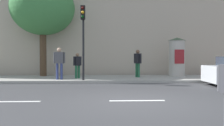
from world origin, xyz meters
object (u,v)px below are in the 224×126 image
street_tree (43,9)px  pedestrian_in_light_jacket (77,64)px  pedestrian_tallest (59,61)px  traffic_light (83,30)px  poster_column (177,57)px  pedestrian_in_dark_shirt (138,61)px

street_tree → pedestrian_in_light_jacket: bearing=-36.6°
pedestrian_tallest → traffic_light: bearing=-21.7°
traffic_light → street_tree: 4.65m
traffic_light → pedestrian_in_light_jacket: traffic_light is taller
poster_column → pedestrian_tallest: size_ratio=1.42×
street_tree → pedestrian_in_light_jacket: 4.78m
traffic_light → poster_column: traffic_light is taller
poster_column → pedestrian_in_dark_shirt: bearing=-166.8°
street_tree → pedestrian_tallest: 4.58m
traffic_light → poster_column: (5.95, 2.46, -1.43)m
street_tree → pedestrian_in_dark_shirt: size_ratio=3.67×
traffic_light → pedestrian_tallest: 2.23m
street_tree → poster_column: bearing=-4.3°
poster_column → pedestrian_in_light_jacket: size_ratio=1.70×
street_tree → pedestrian_tallest: street_tree is taller
pedestrian_tallest → street_tree: bearing=121.0°
pedestrian_in_light_jacket → pedestrian_in_dark_shirt: size_ratio=0.87×
pedestrian_tallest → pedestrian_in_dark_shirt: size_ratio=1.04×
traffic_light → poster_column: size_ratio=1.58×
poster_column → street_tree: size_ratio=0.40×
traffic_light → pedestrian_in_dark_shirt: bearing=29.3°
pedestrian_in_light_jacket → pedestrian_in_dark_shirt: bearing=8.3°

